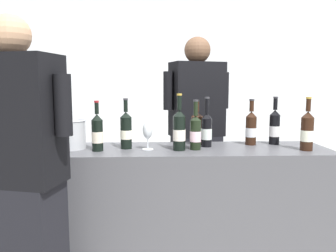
{
  "coord_description": "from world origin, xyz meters",
  "views": [
    {
      "loc": [
        -0.06,
        -2.14,
        1.37
      ],
      "look_at": [
        0.02,
        0.0,
        1.1
      ],
      "focal_mm": 35.2,
      "sensor_mm": 36.0,
      "label": 1
    }
  ],
  "objects_px": {
    "wine_bottle_2": "(179,130)",
    "wine_bottle_10": "(251,128)",
    "wine_bottle_4": "(307,131)",
    "wine_glass": "(148,131)",
    "ice_bucket": "(71,134)",
    "wine_bottle_9": "(197,128)",
    "person_guest": "(19,197)",
    "wine_bottle_8": "(25,130)",
    "wine_bottle_3": "(195,132)",
    "wine_bottle_6": "(275,127)",
    "wine_bottle_5": "(126,130)",
    "wine_bottle_0": "(207,130)",
    "wine_bottle_7": "(97,133)",
    "wine_bottle_1": "(31,132)",
    "person_server": "(196,145)"
  },
  "relations": [
    {
      "from": "wine_bottle_1",
      "to": "person_guest",
      "type": "height_order",
      "value": "person_guest"
    },
    {
      "from": "person_server",
      "to": "wine_bottle_3",
      "type": "bearing_deg",
      "value": -97.71
    },
    {
      "from": "wine_bottle_8",
      "to": "ice_bucket",
      "type": "relative_size",
      "value": 1.7
    },
    {
      "from": "wine_bottle_1",
      "to": "ice_bucket",
      "type": "relative_size",
      "value": 1.69
    },
    {
      "from": "wine_bottle_4",
      "to": "wine_bottle_7",
      "type": "height_order",
      "value": "wine_bottle_4"
    },
    {
      "from": "wine_bottle_9",
      "to": "wine_bottle_10",
      "type": "relative_size",
      "value": 0.98
    },
    {
      "from": "wine_bottle_3",
      "to": "wine_bottle_6",
      "type": "relative_size",
      "value": 0.96
    },
    {
      "from": "wine_bottle_1",
      "to": "person_guest",
      "type": "relative_size",
      "value": 0.2
    },
    {
      "from": "wine_bottle_3",
      "to": "wine_bottle_4",
      "type": "xyz_separation_m",
      "value": [
        0.71,
        -0.05,
        0.01
      ]
    },
    {
      "from": "wine_bottle_4",
      "to": "wine_glass",
      "type": "distance_m",
      "value": 1.02
    },
    {
      "from": "wine_bottle_8",
      "to": "wine_bottle_10",
      "type": "bearing_deg",
      "value": 3.05
    },
    {
      "from": "wine_bottle_6",
      "to": "wine_bottle_9",
      "type": "xyz_separation_m",
      "value": [
        -0.55,
        0.02,
        -0.01
      ]
    },
    {
      "from": "wine_bottle_5",
      "to": "wine_bottle_0",
      "type": "bearing_deg",
      "value": 5.08
    },
    {
      "from": "wine_bottle_6",
      "to": "wine_bottle_10",
      "type": "height_order",
      "value": "wine_bottle_6"
    },
    {
      "from": "wine_bottle_0",
      "to": "wine_bottle_10",
      "type": "height_order",
      "value": "wine_bottle_0"
    },
    {
      "from": "wine_bottle_3",
      "to": "wine_bottle_0",
      "type": "bearing_deg",
      "value": 48.55
    },
    {
      "from": "wine_bottle_3",
      "to": "wine_bottle_6",
      "type": "bearing_deg",
      "value": 16.56
    },
    {
      "from": "wine_bottle_8",
      "to": "ice_bucket",
      "type": "distance_m",
      "value": 0.31
    },
    {
      "from": "wine_bottle_8",
      "to": "person_server",
      "type": "bearing_deg",
      "value": 25.04
    },
    {
      "from": "wine_glass",
      "to": "wine_bottle_1",
      "type": "bearing_deg",
      "value": -175.06
    },
    {
      "from": "wine_bottle_2",
      "to": "wine_bottle_8",
      "type": "xyz_separation_m",
      "value": [
        -1.01,
        0.1,
        -0.01
      ]
    },
    {
      "from": "wine_bottle_3",
      "to": "wine_bottle_2",
      "type": "bearing_deg",
      "value": -170.1
    },
    {
      "from": "wine_bottle_7",
      "to": "wine_bottle_8",
      "type": "bearing_deg",
      "value": 168.62
    },
    {
      "from": "wine_bottle_3",
      "to": "person_guest",
      "type": "bearing_deg",
      "value": -150.78
    },
    {
      "from": "wine_bottle_7",
      "to": "person_server",
      "type": "height_order",
      "value": "person_server"
    },
    {
      "from": "person_server",
      "to": "wine_bottle_8",
      "type": "bearing_deg",
      "value": -154.96
    },
    {
      "from": "wine_bottle_5",
      "to": "person_guest",
      "type": "bearing_deg",
      "value": -129.78
    },
    {
      "from": "person_guest",
      "to": "wine_bottle_3",
      "type": "bearing_deg",
      "value": 29.22
    },
    {
      "from": "wine_glass",
      "to": "person_guest",
      "type": "relative_size",
      "value": 0.11
    },
    {
      "from": "wine_bottle_10",
      "to": "person_guest",
      "type": "relative_size",
      "value": 0.19
    },
    {
      "from": "wine_bottle_2",
      "to": "person_guest",
      "type": "xyz_separation_m",
      "value": [
        -0.82,
        -0.5,
        -0.26
      ]
    },
    {
      "from": "wine_bottle_1",
      "to": "wine_bottle_8",
      "type": "relative_size",
      "value": 0.99
    },
    {
      "from": "wine_bottle_9",
      "to": "wine_bottle_2",
      "type": "bearing_deg",
      "value": -124.02
    },
    {
      "from": "wine_bottle_9",
      "to": "wine_bottle_7",
      "type": "bearing_deg",
      "value": -162.41
    },
    {
      "from": "wine_bottle_4",
      "to": "wine_bottle_8",
      "type": "relative_size",
      "value": 1.02
    },
    {
      "from": "wine_bottle_2",
      "to": "wine_bottle_3",
      "type": "xyz_separation_m",
      "value": [
        0.11,
        0.02,
        -0.02
      ]
    },
    {
      "from": "wine_bottle_9",
      "to": "wine_bottle_1",
      "type": "bearing_deg",
      "value": -167.17
    },
    {
      "from": "wine_bottle_3",
      "to": "wine_bottle_8",
      "type": "xyz_separation_m",
      "value": [
        -1.12,
        0.08,
        0.01
      ]
    },
    {
      "from": "wine_bottle_0",
      "to": "wine_bottle_3",
      "type": "height_order",
      "value": "wine_bottle_0"
    },
    {
      "from": "wine_bottle_5",
      "to": "wine_bottle_7",
      "type": "distance_m",
      "value": 0.19
    },
    {
      "from": "wine_bottle_2",
      "to": "wine_bottle_10",
      "type": "height_order",
      "value": "wine_bottle_2"
    },
    {
      "from": "wine_bottle_6",
      "to": "person_server",
      "type": "bearing_deg",
      "value": 136.63
    },
    {
      "from": "wine_bottle_10",
      "to": "person_guest",
      "type": "height_order",
      "value": "person_guest"
    },
    {
      "from": "wine_bottle_5",
      "to": "wine_bottle_6",
      "type": "height_order",
      "value": "wine_bottle_6"
    },
    {
      "from": "wine_bottle_8",
      "to": "person_server",
      "type": "xyz_separation_m",
      "value": [
        1.21,
        0.56,
        -0.21
      ]
    },
    {
      "from": "wine_bottle_6",
      "to": "person_guest",
      "type": "height_order",
      "value": "person_guest"
    },
    {
      "from": "ice_bucket",
      "to": "wine_bottle_9",
      "type": "bearing_deg",
      "value": 8.78
    },
    {
      "from": "ice_bucket",
      "to": "wine_bottle_0",
      "type": "bearing_deg",
      "value": 2.67
    },
    {
      "from": "wine_bottle_2",
      "to": "wine_bottle_10",
      "type": "xyz_separation_m",
      "value": [
        0.52,
        0.18,
        -0.01
      ]
    },
    {
      "from": "wine_bottle_5",
      "to": "wine_bottle_7",
      "type": "relative_size",
      "value": 1.04
    }
  ]
}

